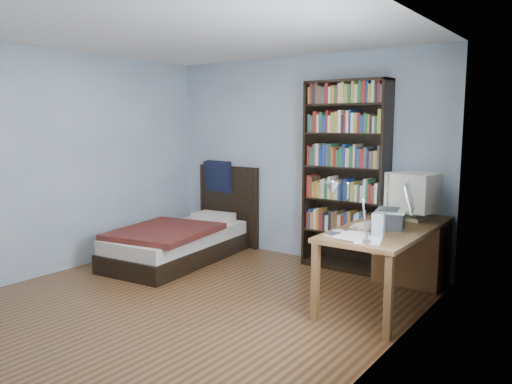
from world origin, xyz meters
The scene contains 14 objects.
room centered at (0.03, 0.00, 1.25)m, with size 4.20×4.24×2.50m.
desk centered at (1.50, 1.68, 0.42)m, with size 0.75×1.73×0.73m.
crt_monitor centered at (1.57, 1.66, 1.00)m, with size 0.46×0.43×0.48m.
laptop centered at (1.57, 1.13, 0.85)m, with size 0.41×0.40×0.42m.
desk_lamp centered at (1.51, 0.12, 1.16)m, with size 0.21×0.46×0.54m.
keyboard centered at (1.39, 1.15, 0.75)m, with size 0.17×0.43×0.03m, color #B3AD95.
speaker centered at (1.57, 0.77, 0.83)m, with size 0.10×0.10×0.20m, color #959598.
soda_can centered at (1.40, 1.39, 0.80)m, with size 0.07×0.07×0.13m, color #073509.
mouse centered at (1.50, 1.49, 0.75)m, with size 0.07×0.12×0.04m, color silver.
phone_silver centered at (1.27, 0.95, 0.74)m, with size 0.05×0.11×0.02m, color silver.
phone_grey centered at (1.22, 0.71, 0.74)m, with size 0.04×0.09×0.02m, color #959598.
external_drive centered at (1.26, 0.53, 0.74)m, with size 0.11×0.11×0.02m, color #959598.
bookshelf centered at (0.69, 1.94, 1.09)m, with size 0.97×0.30×2.17m.
bed centered at (-1.13, 1.14, 0.26)m, with size 1.19×2.06×1.16m.
Camera 1 is at (3.18, -3.25, 1.71)m, focal length 35.00 mm.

